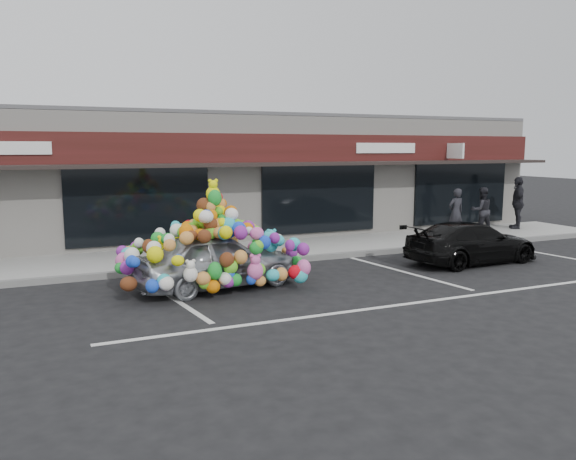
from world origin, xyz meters
name	(u,v)px	position (x,y,z in m)	size (l,w,h in m)	color
ground	(309,284)	(0.00, 0.00, 0.00)	(90.00, 90.00, 0.00)	black
shop_building	(210,175)	(0.00, 8.44, 2.16)	(24.00, 7.20, 4.31)	silver
sidewalk	(251,252)	(0.00, 4.00, 0.07)	(26.00, 3.00, 0.15)	#979892
kerb	(270,262)	(0.00, 2.50, 0.07)	(26.00, 0.18, 0.16)	slate
parking_stripe_left	(170,296)	(-3.20, 0.20, 0.00)	(0.12, 4.40, 0.01)	silver
parking_stripe_mid	(405,272)	(2.80, 0.20, 0.00)	(0.12, 4.40, 0.01)	silver
parking_stripe_right	(558,256)	(8.20, 0.20, 0.00)	(0.12, 4.40, 0.01)	silver
lane_line	(442,299)	(2.00, -2.30, 0.00)	(14.00, 0.12, 0.01)	silver
toy_car	(216,253)	(-2.07, 0.57, 0.80)	(2.75, 4.27, 2.34)	silver
black_sedan	(471,243)	(5.16, 0.45, 0.57)	(3.94, 1.60, 1.14)	black
pedestrian_a	(456,212)	(7.36, 3.74, 0.97)	(0.60, 0.39, 1.64)	black
pedestrian_b	(481,210)	(8.63, 3.90, 0.96)	(0.79, 0.62, 1.63)	black
pedestrian_c	(517,203)	(10.67, 4.26, 1.12)	(0.47, 1.14, 1.94)	black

